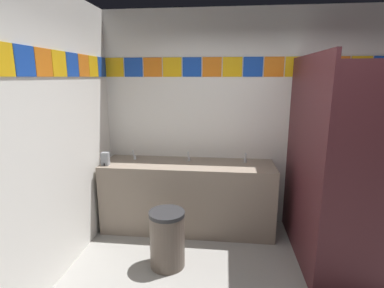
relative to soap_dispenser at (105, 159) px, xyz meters
name	(u,v)px	position (x,y,z in m)	size (l,w,h in m)	color
wall_back	(250,120)	(1.77, 0.54, 0.43)	(3.81, 0.09, 2.76)	white
wall_side	(20,148)	(-0.17, -1.24, 0.43)	(0.09, 3.48, 2.76)	white
vanity_counter	(188,195)	(0.99, 0.19, -0.51)	(2.15, 0.62, 0.88)	gray
faucet_left	(134,156)	(0.28, 0.28, -0.03)	(0.04, 0.10, 0.14)	silver
faucet_center	(189,157)	(0.99, 0.28, -0.03)	(0.04, 0.10, 0.14)	silver
faucet_right	(245,159)	(1.71, 0.28, -0.03)	(0.04, 0.10, 0.14)	silver
soap_dispenser	(105,159)	(0.00, 0.00, 0.00)	(0.09, 0.09, 0.16)	gray
stall_divider	(327,168)	(2.44, -0.49, 0.12)	(0.92, 1.46, 2.16)	#471E23
toilet	(340,217)	(2.84, 0.08, -0.65)	(0.39, 0.49, 0.74)	white
trash_bin	(167,239)	(0.88, -0.63, -0.65)	(0.37, 0.37, 0.60)	brown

